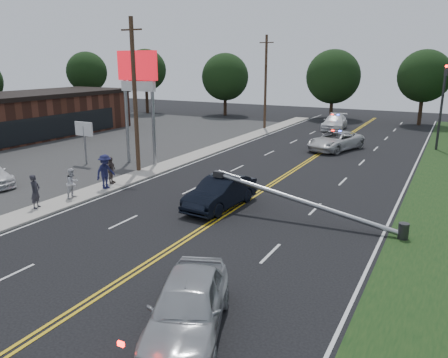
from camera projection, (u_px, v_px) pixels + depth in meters
The scene contains 23 objects.
ground at pixel (130, 275), 15.35m from camera, with size 120.00×120.00×0.00m, color black.
parking_lot at pixel (9, 161), 32.93m from camera, with size 25.00×60.00×0.01m, color #2D2D2D.
sidewalk at pixel (129, 179), 27.67m from camera, with size 1.80×70.00×0.12m, color #A7A297.
centerline_yellow at pixel (249, 199), 23.87m from camera, with size 0.36×80.00×0.00m, color gold.
pylon_sign at pixel (138, 80), 30.48m from camera, with size 3.20×0.35×8.00m.
small_sign at pixel (84, 133), 31.31m from camera, with size 1.60×0.14×3.10m.
traffic_signal at pixel (442, 100), 36.07m from camera, with size 0.28×0.41×7.05m.
fallen_streetlight at pixel (314, 205), 20.04m from camera, with size 9.36×0.44×1.91m.
utility_pole_mid at pixel (135, 96), 28.42m from camera, with size 1.60×0.28×10.00m.
utility_pole_far at pixel (266, 82), 47.18m from camera, with size 1.60×0.28×10.00m.
tree_3 at pixel (87, 72), 57.21m from camera, with size 5.20×5.20×8.53m.
tree_4 at pixel (146, 70), 62.01m from camera, with size 5.82×5.82×9.01m.
tree_5 at pixel (225, 77), 59.52m from camera, with size 6.37×6.37×8.40m.
tree_6 at pixel (333, 77), 56.04m from camera, with size 6.87×6.87×8.81m.
tree_7 at pixel (424, 76), 50.14m from camera, with size 5.99×5.99×8.64m.
crashed_sedan at pixel (220, 192), 22.30m from camera, with size 1.69×4.83×1.59m, color black.
waiting_sedan at pixel (188, 306), 11.91m from camera, with size 1.96×4.87×1.66m, color #A6A9AE.
emergency_a at pixel (336, 141), 36.84m from camera, with size 2.63×5.70×1.58m, color silver.
emergency_b at pixel (335, 122), 47.94m from camera, with size 2.26×5.55×1.61m, color white.
bystander_a at pixel (35, 191), 21.85m from camera, with size 0.63×0.41×1.73m, color #28272F.
bystander_b at pixel (73, 183), 23.49m from camera, with size 0.80×0.62×1.64m, color silver.
bystander_c at pixel (105, 172), 25.18m from camera, with size 1.30×0.75×2.01m, color #1B1D45.
bystander_d at pixel (111, 170), 26.28m from camera, with size 0.96×0.40×1.64m, color #534542.
Camera 1 is at (9.47, -10.75, 7.28)m, focal length 35.00 mm.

